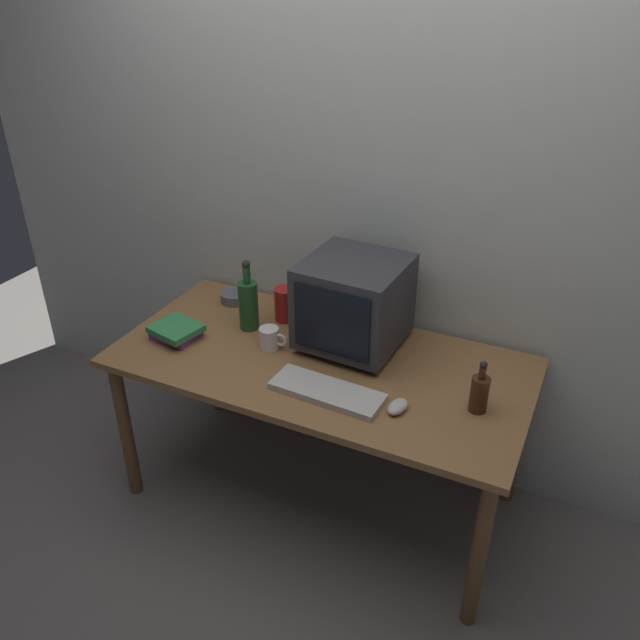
{
  "coord_description": "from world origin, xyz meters",
  "views": [
    {
      "loc": [
        0.92,
        -1.93,
        2.13
      ],
      "look_at": [
        0.0,
        0.0,
        0.9
      ],
      "focal_mm": 36.35,
      "sensor_mm": 36.0,
      "label": 1
    }
  ],
  "objects": [
    {
      "name": "ground_plane",
      "position": [
        0.0,
        0.0,
        0.0
      ],
      "size": [
        6.0,
        6.0,
        0.0
      ],
      "primitive_type": "plane",
      "color": "slate"
    },
    {
      "name": "book_stack",
      "position": [
        -0.61,
        -0.11,
        0.75
      ],
      "size": [
        0.22,
        0.2,
        0.06
      ],
      "color": "#843893",
      "rests_on": "desk"
    },
    {
      "name": "keyboard",
      "position": [
        0.12,
        -0.19,
        0.73
      ],
      "size": [
        0.43,
        0.17,
        0.02
      ],
      "primitive_type": "cube",
      "rotation": [
        0.0,
        0.0,
        -0.05
      ],
      "color": "beige",
      "rests_on": "desk"
    },
    {
      "name": "back_wall",
      "position": [
        0.0,
        0.46,
        1.25
      ],
      "size": [
        4.0,
        0.08,
        2.5
      ],
      "primitive_type": "cube",
      "color": "beige",
      "rests_on": "ground"
    },
    {
      "name": "bottle_short",
      "position": [
        0.64,
        -0.05,
        0.8
      ],
      "size": [
        0.06,
        0.06,
        0.2
      ],
      "color": "#472314",
      "rests_on": "desk"
    },
    {
      "name": "metal_canister",
      "position": [
        -0.27,
        0.22,
        0.8
      ],
      "size": [
        0.09,
        0.09,
        0.15
      ],
      "primitive_type": "cylinder",
      "color": "#A51E19",
      "rests_on": "desk"
    },
    {
      "name": "bottle_tall",
      "position": [
        -0.38,
        0.1,
        0.84
      ],
      "size": [
        0.08,
        0.08,
        0.31
      ],
      "color": "#1E4C23",
      "rests_on": "desk"
    },
    {
      "name": "cd_spindle",
      "position": [
        -0.56,
        0.27,
        0.74
      ],
      "size": [
        0.12,
        0.12,
        0.04
      ],
      "primitive_type": "cylinder",
      "color": "#595B66",
      "rests_on": "desk"
    },
    {
      "name": "desk",
      "position": [
        0.0,
        0.0,
        0.64
      ],
      "size": [
        1.64,
        0.79,
        0.72
      ],
      "color": "olive",
      "rests_on": "ground"
    },
    {
      "name": "mug",
      "position": [
        -0.22,
        -0.01,
        0.77
      ],
      "size": [
        0.12,
        0.08,
        0.09
      ],
      "color": "white",
      "rests_on": "desk"
    },
    {
      "name": "computer_mouse",
      "position": [
        0.39,
        -0.18,
        0.74
      ],
      "size": [
        0.08,
        0.11,
        0.04
      ],
      "primitive_type": "ellipsoid",
      "rotation": [
        0.0,
        0.0,
        -0.16
      ],
      "color": "beige",
      "rests_on": "desk"
    },
    {
      "name": "crt_monitor",
      "position": [
        0.07,
        0.16,
        0.92
      ],
      "size": [
        0.4,
        0.4,
        0.37
      ],
      "color": "#333338",
      "rests_on": "desk"
    }
  ]
}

